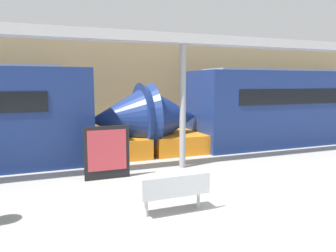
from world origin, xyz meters
TOP-DOWN VIEW (x-y plane):
  - ground_plane at (0.00, 0.00)m, footprint 60.00×60.00m
  - station_wall at (0.00, 10.39)m, footprint 56.00×0.20m
  - train_left at (8.33, 6.58)m, footprint 16.10×2.93m
  - bench_near at (-0.79, 0.81)m, footprint 1.46×0.46m
  - poster_board at (-1.58, 3.71)m, footprint 1.24×0.07m
  - support_column_near at (0.84, 4.09)m, footprint 0.19×0.19m
  - canopy_beam at (0.84, 4.09)m, footprint 28.00×0.60m

SIDE VIEW (x-z plane):
  - ground_plane at x=0.00m, z-range 0.00..0.00m
  - bench_near at x=-0.79m, z-range 0.07..0.88m
  - poster_board at x=-1.58m, z-range 0.01..1.48m
  - train_left at x=8.33m, z-range -0.08..3.12m
  - support_column_near at x=0.84m, z-range 0.00..3.78m
  - station_wall at x=0.00m, z-range 0.00..5.00m
  - canopy_beam at x=0.84m, z-range 3.78..4.06m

